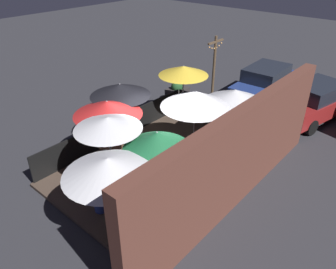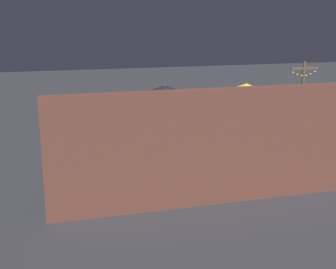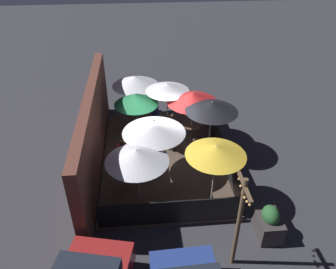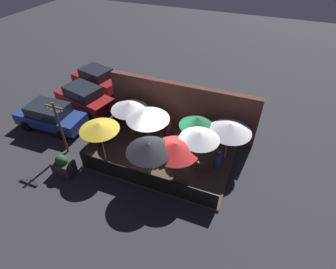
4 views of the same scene
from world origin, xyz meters
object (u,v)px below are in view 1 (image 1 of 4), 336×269
object	(u,v)px
patron_0	(99,195)
parked_car_1	(315,101)
patio_umbrella_2	(235,96)
light_post	(214,68)
patio_umbrella_0	(108,123)
patio_chair_0	(185,163)
dining_table_0	(113,171)
dining_table_1	(112,148)
patron_1	(212,163)
parked_car_0	(265,82)
planter_box	(177,93)
patio_umbrella_7	(108,167)
patio_umbrella_5	(195,99)
patio_umbrella_6	(120,90)
patio_umbrella_3	(183,71)
patio_chair_1	(151,149)
patio_chair_2	(226,148)
patio_umbrella_4	(157,140)
patio_umbrella_1	(107,108)

from	to	relation	value
patron_0	parked_car_1	size ratio (longest dim) A/B	0.27
patio_umbrella_2	light_post	size ratio (longest dim) A/B	0.68
patio_umbrella_0	patio_chair_0	world-z (taller)	patio_umbrella_0
dining_table_0	light_post	bearing A→B (deg)	-169.94
dining_table_1	patron_1	distance (m)	3.37
parked_car_0	patron_0	bearing A→B (deg)	-0.34
dining_table_0	parked_car_1	size ratio (longest dim) A/B	0.17
parked_car_1	patio_umbrella_0	bearing A→B (deg)	-4.85
planter_box	patron_0	bearing A→B (deg)	23.71
patio_umbrella_7	parked_car_1	world-z (taller)	patio_umbrella_7
dining_table_1	light_post	bearing A→B (deg)	-177.50
dining_table_0	parked_car_1	xyz separation A→B (m)	(-8.80, 2.84, 0.16)
patio_umbrella_5	patio_umbrella_6	bearing A→B (deg)	-63.68
patio_umbrella_3	patio_chair_1	bearing A→B (deg)	19.61
patio_umbrella_2	patio_chair_1	xyz separation A→B (m)	(2.72, -1.43, -1.45)
patio_chair_2	light_post	bearing A→B (deg)	-93.23
patio_umbrella_2	patio_umbrella_5	size ratio (longest dim) A/B	0.91
patio_umbrella_4	patio_chair_1	distance (m)	2.38
patio_umbrella_0	patio_chair_0	xyz separation A→B (m)	(-1.82, 1.33, -1.70)
patron_0	patio_chair_0	bearing A→B (deg)	111.74
patio_umbrella_1	patio_umbrella_4	xyz separation A→B (m)	(0.30, 2.37, -0.11)
patio_umbrella_7	patio_chair_1	bearing A→B (deg)	-153.84
patio_umbrella_2	patio_umbrella_7	bearing A→B (deg)	-0.03
patio_umbrella_1	light_post	bearing A→B (deg)	-177.50
patio_umbrella_4	patio_umbrella_5	distance (m)	2.59
patio_umbrella_6	patio_chair_2	xyz separation A→B (m)	(-1.60, 3.40, -1.69)
patio_umbrella_1	light_post	world-z (taller)	light_post
patio_umbrella_0	patio_umbrella_6	xyz separation A→B (m)	(-1.86, -1.57, -0.01)
dining_table_0	patio_umbrella_6	bearing A→B (deg)	-139.79
patio_chair_0	patio_chair_2	bearing A→B (deg)	-160.87
patio_umbrella_3	parked_car_1	world-z (taller)	patio_umbrella_3
patron_0	light_post	distance (m)	8.35
patio_chair_2	light_post	world-z (taller)	light_post
patio_umbrella_6	patio_chair_1	size ratio (longest dim) A/B	2.58
patio_chair_1	patio_chair_0	bearing A→B (deg)	139.43
patron_0	patio_chair_2	bearing A→B (deg)	111.43
patio_umbrella_1	patron_1	size ratio (longest dim) A/B	1.97
patio_chair_2	parked_car_0	bearing A→B (deg)	-118.33
parked_car_0	planter_box	bearing A→B (deg)	-43.95
patio_umbrella_4	patron_0	bearing A→B (deg)	-30.66
planter_box	parked_car_1	bearing A→B (deg)	115.24
patio_umbrella_4	parked_car_1	xyz separation A→B (m)	(-8.30, 1.45, -1.24)
patio_umbrella_2	patio_umbrella_4	size ratio (longest dim) A/B	0.99
patio_chair_0	patio_umbrella_7	bearing A→B (deg)	37.25
patio_chair_0	patio_chair_1	xyz separation A→B (m)	(0.09, -1.37, 0.00)
patio_umbrella_1	patio_chair_1	distance (m)	2.05
patio_chair_1	patron_1	distance (m)	2.13
patio_chair_2	patio_umbrella_6	bearing A→B (deg)	-18.18
patio_umbrella_4	patio_chair_2	world-z (taller)	patio_umbrella_4
patio_umbrella_5	patron_0	xyz separation A→B (m)	(3.95, -0.23, -1.60)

